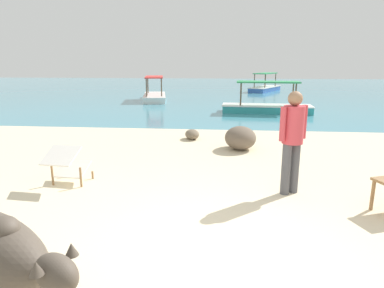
# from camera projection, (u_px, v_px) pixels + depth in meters

# --- Properties ---
(sand_beach) EXTENTS (18.00, 14.00, 0.04)m
(sand_beach) POSITION_uv_depth(u_px,v_px,m) (213.00, 258.00, 3.67)
(sand_beach) COLOR beige
(sand_beach) RESTS_ON ground
(water_surface) EXTENTS (60.00, 36.00, 0.03)m
(water_surface) POSITION_uv_depth(u_px,v_px,m) (223.00, 91.00, 24.95)
(water_surface) COLOR teal
(water_surface) RESTS_ON ground
(deck_chair_near) EXTENTS (0.60, 0.81, 0.68)m
(deck_chair_near) POSITION_uv_depth(u_px,v_px,m) (67.00, 163.00, 5.69)
(deck_chair_near) COLOR olive
(deck_chair_near) RESTS_ON sand_beach
(person_standing) EXTENTS (0.45, 0.32, 1.62)m
(person_standing) POSITION_uv_depth(u_px,v_px,m) (293.00, 135.00, 5.20)
(person_standing) COLOR #4C4C51
(person_standing) RESTS_ON sand_beach
(shore_rock_large) EXTENTS (0.50, 0.60, 0.26)m
(shore_rock_large) POSITION_uv_depth(u_px,v_px,m) (192.00, 134.00, 9.16)
(shore_rock_large) COLOR #756651
(shore_rock_large) RESTS_ON sand_beach
(shore_rock_medium) EXTENTS (0.79, 0.91, 0.55)m
(shore_rock_medium) POSITION_uv_depth(u_px,v_px,m) (240.00, 138.00, 8.08)
(shore_rock_medium) COLOR #6B5B4C
(shore_rock_medium) RESTS_ON sand_beach
(boat_white) EXTENTS (1.82, 3.82, 1.29)m
(boat_white) POSITION_uv_depth(u_px,v_px,m) (155.00, 95.00, 18.55)
(boat_white) COLOR white
(boat_white) RESTS_ON water_surface
(boat_blue) EXTENTS (2.69, 3.80, 1.29)m
(boat_blue) POSITION_uv_depth(u_px,v_px,m) (265.00, 87.00, 24.23)
(boat_blue) COLOR #3866B7
(boat_blue) RESTS_ON water_surface
(boat_teal) EXTENTS (3.73, 1.36, 1.29)m
(boat_teal) POSITION_uv_depth(u_px,v_px,m) (267.00, 106.00, 14.08)
(boat_teal) COLOR teal
(boat_teal) RESTS_ON water_surface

